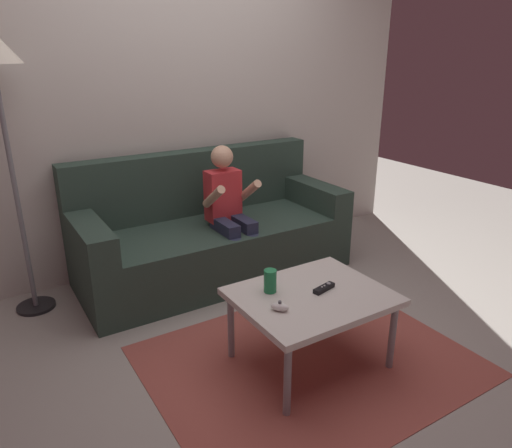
{
  "coord_description": "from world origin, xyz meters",
  "views": [
    {
      "loc": [
        -1.43,
        -1.91,
        1.59
      ],
      "look_at": [
        0.03,
        0.43,
        0.59
      ],
      "focal_mm": 33.49,
      "sensor_mm": 36.0,
      "label": 1
    }
  ],
  "objects_px": {
    "couch": "(211,235)",
    "person_seated_on_couch": "(229,208)",
    "soda_can": "(270,281)",
    "coffee_table": "(312,300)",
    "nunchuk_white": "(280,307)",
    "game_remote_black_near_edge": "(324,288)"
  },
  "relations": [
    {
      "from": "person_seated_on_couch",
      "to": "soda_can",
      "type": "distance_m",
      "value": 1.01
    },
    {
      "from": "couch",
      "to": "soda_can",
      "type": "bearing_deg",
      "value": -101.45
    },
    {
      "from": "game_remote_black_near_edge",
      "to": "soda_can",
      "type": "relative_size",
      "value": 1.18
    },
    {
      "from": "game_remote_black_near_edge",
      "to": "nunchuk_white",
      "type": "relative_size",
      "value": 1.49
    },
    {
      "from": "person_seated_on_couch",
      "to": "coffee_table",
      "type": "relative_size",
      "value": 1.27
    },
    {
      "from": "person_seated_on_couch",
      "to": "couch",
      "type": "bearing_deg",
      "value": 106.9
    },
    {
      "from": "nunchuk_white",
      "to": "soda_can",
      "type": "relative_size",
      "value": 0.8
    },
    {
      "from": "game_remote_black_near_edge",
      "to": "nunchuk_white",
      "type": "distance_m",
      "value": 0.32
    },
    {
      "from": "person_seated_on_couch",
      "to": "coffee_table",
      "type": "bearing_deg",
      "value": -96.22
    },
    {
      "from": "coffee_table",
      "to": "soda_can",
      "type": "height_order",
      "value": "soda_can"
    },
    {
      "from": "coffee_table",
      "to": "nunchuk_white",
      "type": "xyz_separation_m",
      "value": [
        -0.24,
        -0.05,
        0.06
      ]
    },
    {
      "from": "couch",
      "to": "coffee_table",
      "type": "relative_size",
      "value": 2.54
    },
    {
      "from": "coffee_table",
      "to": "nunchuk_white",
      "type": "distance_m",
      "value": 0.25
    },
    {
      "from": "couch",
      "to": "person_seated_on_couch",
      "type": "distance_m",
      "value": 0.32
    },
    {
      "from": "person_seated_on_couch",
      "to": "game_remote_black_near_edge",
      "type": "bearing_deg",
      "value": -92.22
    },
    {
      "from": "person_seated_on_couch",
      "to": "coffee_table",
      "type": "xyz_separation_m",
      "value": [
        -0.12,
        -1.1,
        -0.18
      ]
    },
    {
      "from": "person_seated_on_couch",
      "to": "coffee_table",
      "type": "distance_m",
      "value": 1.12
    },
    {
      "from": "couch",
      "to": "soda_can",
      "type": "xyz_separation_m",
      "value": [
        -0.23,
        -1.15,
        0.17
      ]
    },
    {
      "from": "coffee_table",
      "to": "person_seated_on_couch",
      "type": "bearing_deg",
      "value": 83.78
    },
    {
      "from": "couch",
      "to": "person_seated_on_couch",
      "type": "height_order",
      "value": "person_seated_on_couch"
    },
    {
      "from": "nunchuk_white",
      "to": "coffee_table",
      "type": "bearing_deg",
      "value": 12.57
    },
    {
      "from": "person_seated_on_couch",
      "to": "soda_can",
      "type": "relative_size",
      "value": 8.02
    }
  ]
}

